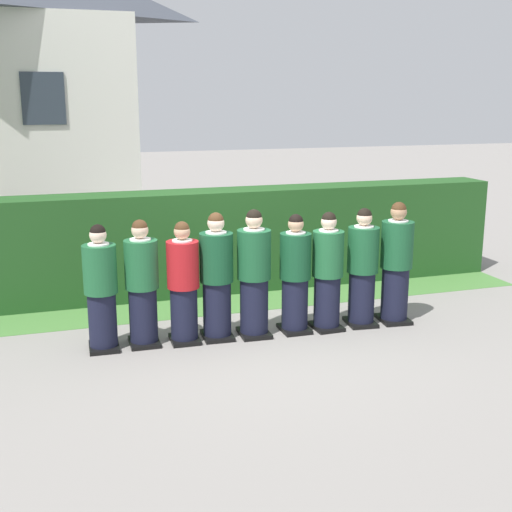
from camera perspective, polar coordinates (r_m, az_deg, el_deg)
ground_plane at (r=8.79m, az=0.00°, el=-6.67°), size 60.00×60.00×0.00m
student_front_row_0 at (r=8.28m, az=-13.08°, el=-2.92°), size 0.41×0.46×1.56m
student_front_row_1 at (r=8.33m, az=-9.69°, el=-2.55°), size 0.41×0.46×1.59m
student_in_red_blazer at (r=8.36m, az=-6.22°, el=-2.52°), size 0.40×0.45×1.55m
student_front_row_3 at (r=8.45m, az=-3.38°, el=-1.99°), size 0.42×0.49×1.63m
student_front_row_4 at (r=8.52m, az=-0.17°, el=-1.75°), size 0.43×0.49×1.66m
student_front_row_5 at (r=8.70m, az=3.36°, el=-1.75°), size 0.41×0.49×1.57m
student_front_row_6 at (r=8.83m, az=6.12°, el=-1.54°), size 0.41×0.46×1.58m
student_front_row_7 at (r=9.05m, az=9.07°, el=-1.19°), size 0.42×0.49×1.60m
student_front_row_8 at (r=9.25m, az=11.86°, el=-0.79°), size 0.43×0.51×1.66m
hedge at (r=10.56m, az=-3.59°, el=1.28°), size 9.54×0.70×1.61m
lawn_strip at (r=10.01m, az=-2.38°, el=-4.11°), size 9.54×0.90×0.01m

